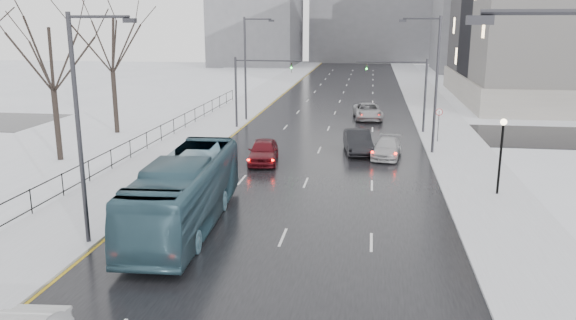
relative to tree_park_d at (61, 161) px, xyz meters
The scene contains 23 objects.
road 31.51m from the tree_park_d, 55.60° to the left, with size 16.00×150.00×0.04m, color black.
cross_road 22.65m from the tree_park_d, 38.19° to the left, with size 130.00×10.00×0.04m, color black.
sidewalk_left 27.01m from the tree_park_d, 74.32° to the left, with size 5.00×150.00×0.16m, color silver.
sidewalk_right 38.43m from the tree_park_d, 42.57° to the left, with size 5.00×150.00×0.16m, color silver.
park_strip 26.09m from the tree_park_d, 94.84° to the left, with size 14.00×150.00×0.12m, color white.
tree_park_d is the anchor object (origin of this frame).
tree_park_e 10.01m from the tree_park_d, 92.29° to the left, with size 9.45×9.45×13.50m, color black, non-canonical shape.
iron_fence 6.31m from the tree_park_d, 39.81° to the right, with size 0.06×70.00×1.30m.
streetlight_r_mid 27.24m from the tree_park_d, 13.01° to the left, with size 2.95×0.25×10.00m.
streetlight_l_near 17.90m from the tree_park_d, 55.47° to the right, with size 2.95×0.25×10.00m.
streetlight_l_far 21.17m from the tree_park_d, 61.85° to the left, with size 2.95×0.25×10.00m.
lamppost_r_mid 29.23m from the tree_park_d, ahead, with size 0.36×0.36×4.28m.
mast_signal_right 29.05m from the tree_park_d, 29.12° to the left, with size 6.10×0.33×6.50m.
mast_signal_left 17.96m from the tree_park_d, 53.20° to the left, with size 6.10×0.33×6.50m.
no_uturn_sign 28.88m from the tree_park_d, 20.32° to the left, with size 0.60×0.06×2.70m.
bldg_far_right 93.70m from the tree_park_d, 60.51° to the left, with size 24.00×20.00×22.00m, color slate.
bldg_far_left 92.17m from the tree_park_d, 92.64° to the left, with size 18.00×22.00×28.00m, color slate.
bldg_far_center 108.59m from the tree_park_d, 78.38° to the left, with size 30.00×18.00×18.00m, color slate.
bus 17.26m from the tree_park_d, 40.79° to the right, with size 2.87×12.25×3.41m, color #325462.
sedan_center_near 14.41m from the tree_park_d, ahead, with size 1.94×4.83×1.65m, color #510E14.
sedan_right_near 21.45m from the tree_park_d, 14.96° to the left, with size 1.79×5.14×1.69m, color black.
sedan_right_cross 29.66m from the tree_park_d, 44.09° to the left, with size 2.64×5.72×1.59m, color #949498.
sedan_right_far 23.27m from the tree_park_d, 11.05° to the left, with size 1.90×4.67×1.36m, color #A6A7AA.
Camera 1 is at (3.75, -1.68, 9.64)m, focal length 35.00 mm.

